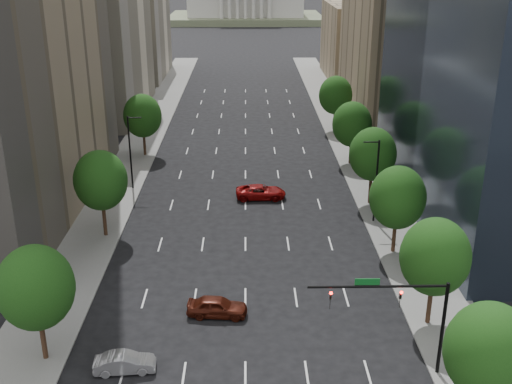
{
  "coord_description": "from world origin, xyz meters",
  "views": [
    {
      "loc": [
        0.18,
        -4.29,
        26.84
      ],
      "look_at": [
        0.93,
        43.53,
        8.0
      ],
      "focal_mm": 43.37,
      "sensor_mm": 36.0,
      "label": 1
    }
  ],
  "objects_px": {
    "traffic_signal": "(407,308)",
    "car_maroon": "(217,307)",
    "car_silver": "(125,363)",
    "car_red_far": "(261,192)"
  },
  "relations": [
    {
      "from": "traffic_signal",
      "to": "car_maroon",
      "type": "xyz_separation_m",
      "value": [
        -12.73,
        7.39,
        -4.37
      ]
    },
    {
      "from": "car_maroon",
      "to": "car_silver",
      "type": "height_order",
      "value": "car_maroon"
    },
    {
      "from": "traffic_signal",
      "to": "car_maroon",
      "type": "height_order",
      "value": "traffic_signal"
    },
    {
      "from": "traffic_signal",
      "to": "car_red_far",
      "type": "relative_size",
      "value": 1.59
    },
    {
      "from": "car_red_far",
      "to": "car_silver",
      "type": "bearing_deg",
      "value": 161.81
    },
    {
      "from": "traffic_signal",
      "to": "car_silver",
      "type": "relative_size",
      "value": 2.2
    },
    {
      "from": "car_silver",
      "to": "car_red_far",
      "type": "relative_size",
      "value": 0.73
    },
    {
      "from": "car_maroon",
      "to": "car_red_far",
      "type": "bearing_deg",
      "value": -4.32
    },
    {
      "from": "car_silver",
      "to": "car_maroon",
      "type": "bearing_deg",
      "value": -46.55
    },
    {
      "from": "traffic_signal",
      "to": "car_silver",
      "type": "height_order",
      "value": "traffic_signal"
    }
  ]
}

